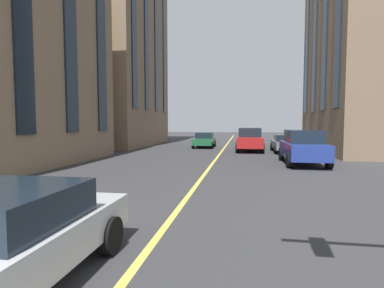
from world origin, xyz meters
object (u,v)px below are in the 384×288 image
at_px(car_green_mid, 204,140).
at_px(car_grey_oncoming, 285,143).
at_px(car_blue_near, 303,147).
at_px(car_red_trailing, 249,139).

xyz_separation_m(car_green_mid, car_grey_oncoming, (-3.76, -6.77, 0.00)).
bearing_deg(car_blue_near, car_green_mid, 32.52).
relative_size(car_red_trailing, car_green_mid, 1.21).
relative_size(car_blue_near, car_grey_oncoming, 1.07).
height_order(car_green_mid, car_blue_near, car_blue_near).
bearing_deg(car_grey_oncoming, car_green_mid, 60.99).
bearing_deg(car_green_mid, car_grey_oncoming, -119.01).
relative_size(car_green_mid, car_grey_oncoming, 0.89).
height_order(car_red_trailing, car_grey_oncoming, car_red_trailing).
distance_m(car_green_mid, car_grey_oncoming, 7.74).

